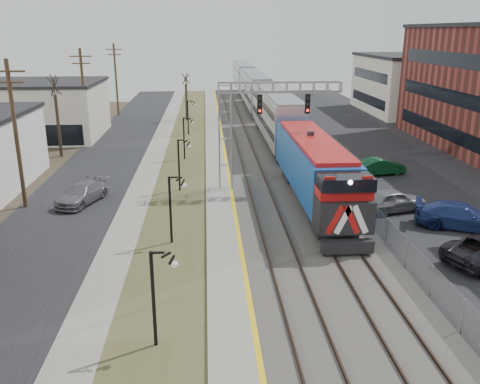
{
  "coord_description": "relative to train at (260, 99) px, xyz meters",
  "views": [
    {
      "loc": [
        -1.88,
        -9.13,
        11.68
      ],
      "look_at": [
        0.02,
        19.31,
        2.6
      ],
      "focal_mm": 38.0,
      "sensor_mm": 36.0,
      "label": 1
    }
  ],
  "objects": [
    {
      "name": "ballast_bed",
      "position": [
        -1.5,
        -24.73,
        -2.82
      ],
      "size": [
        8.0,
        120.0,
        0.2
      ],
      "primitive_type": "cube",
      "color": "#595651",
      "rests_on": "ground"
    },
    {
      "name": "sidewalk",
      "position": [
        -12.5,
        -24.73,
        -2.88
      ],
      "size": [
        2.0,
        120.0,
        0.08
      ],
      "primitive_type": "cube",
      "color": "gray",
      "rests_on": "ground"
    },
    {
      "name": "utility_poles",
      "position": [
        -20.0,
        -34.73,
        2.08
      ],
      "size": [
        0.28,
        80.28,
        10.0
      ],
      "color": "#4C3823",
      "rests_on": "ground"
    },
    {
      "name": "car_lot_f",
      "position": [
        7.23,
        -28.3,
        -2.22
      ],
      "size": [
        4.46,
        2.37,
        1.4
      ],
      "primitive_type": "imported",
      "rotation": [
        0.0,
        0.0,
        1.79
      ],
      "color": "#0C401E",
      "rests_on": "ground"
    },
    {
      "name": "car_street_b",
      "position": [
        -16.25,
        -34.17,
        -2.21
      ],
      "size": [
        3.48,
        5.24,
        1.41
      ],
      "primitive_type": "imported",
      "rotation": [
        0.0,
        0.0,
        -0.34
      ],
      "color": "slate",
      "rests_on": "ground"
    },
    {
      "name": "grass_median",
      "position": [
        -9.5,
        -24.73,
        -2.89
      ],
      "size": [
        4.0,
        120.0,
        0.06
      ],
      "primitive_type": "cube",
      "color": "#434A27",
      "rests_on": "ground"
    },
    {
      "name": "track_near",
      "position": [
        -3.5,
        -24.73,
        -2.64
      ],
      "size": [
        1.58,
        120.0,
        0.15
      ],
      "color": "#2D2119",
      "rests_on": "ballast_bed"
    },
    {
      "name": "bare_trees",
      "position": [
        -18.16,
        -20.81,
        -0.22
      ],
      "size": [
        12.3,
        42.3,
        5.95
      ],
      "color": "#382D23",
      "rests_on": "ground"
    },
    {
      "name": "platform",
      "position": [
        -6.5,
        -24.73,
        -2.8
      ],
      "size": [
        2.0,
        120.0,
        0.24
      ],
      "primitive_type": "cube",
      "color": "gray",
      "rests_on": "ground"
    },
    {
      "name": "track_far",
      "position": [
        -0.0,
        -24.73,
        -2.64
      ],
      "size": [
        1.58,
        120.0,
        0.15
      ],
      "color": "#2D2119",
      "rests_on": "ballast_bed"
    },
    {
      "name": "car_lot_d",
      "position": [
        8.14,
        -40.59,
        -2.13
      ],
      "size": [
        5.87,
        4.1,
        1.58
      ],
      "primitive_type": "imported",
      "rotation": [
        0.0,
        0.0,
        1.19
      ],
      "color": "navy",
      "rests_on": "ground"
    },
    {
      "name": "parking_lot",
      "position": [
        10.5,
        -24.73,
        -2.9
      ],
      "size": [
        16.0,
        120.0,
        0.04
      ],
      "primitive_type": "cube",
      "color": "black",
      "rests_on": "ground"
    },
    {
      "name": "fence",
      "position": [
        2.7,
        -24.73,
        -2.12
      ],
      "size": [
        0.04,
        120.0,
        1.6
      ],
      "primitive_type": "cube",
      "color": "gray",
      "rests_on": "ground"
    },
    {
      "name": "street_west",
      "position": [
        -17.0,
        -24.73,
        -2.9
      ],
      "size": [
        7.0,
        120.0,
        0.04
      ],
      "primitive_type": "cube",
      "color": "black",
      "rests_on": "ground"
    },
    {
      "name": "signal_gantry",
      "position": [
        -4.28,
        -31.73,
        2.67
      ],
      "size": [
        9.0,
        1.07,
        8.15
      ],
      "color": "gray",
      "rests_on": "ground"
    },
    {
      "name": "platform_edge",
      "position": [
        -5.62,
        -24.73,
        -2.67
      ],
      "size": [
        0.24,
        120.0,
        0.01
      ],
      "primitive_type": "cube",
      "color": "gold",
      "rests_on": "platform"
    },
    {
      "name": "train",
      "position": [
        0.0,
        0.0,
        0.0
      ],
      "size": [
        3.0,
        85.85,
        5.33
      ],
      "color": "#124A97",
      "rests_on": "ground"
    },
    {
      "name": "lampposts",
      "position": [
        -9.5,
        -41.44,
        -0.92
      ],
      "size": [
        0.14,
        62.14,
        4.0
      ],
      "color": "black",
      "rests_on": "ground"
    },
    {
      "name": "car_lot_e",
      "position": [
        5.07,
        -37.32,
        -2.14
      ],
      "size": [
        4.88,
        2.97,
        1.55
      ],
      "primitive_type": "imported",
      "rotation": [
        0.0,
        0.0,
        1.84
      ],
      "color": "gray",
      "rests_on": "ground"
    }
  ]
}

